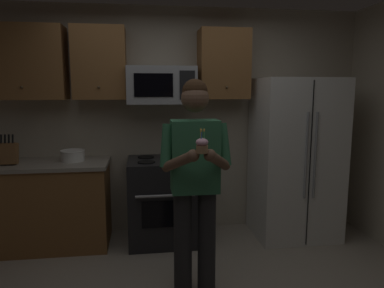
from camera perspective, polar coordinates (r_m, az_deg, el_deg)
name	(u,v)px	position (r m, az deg, el deg)	size (l,w,h in m)	color
wall_back	(173,121)	(4.27, -3.01, 3.61)	(4.40, 0.10, 2.60)	#B7AD99
oven_range	(163,200)	(4.04, -4.57, -8.87)	(0.76, 0.70, 0.93)	black
microwave	(161,85)	(3.97, -4.90, 9.27)	(0.74, 0.41, 0.40)	#9EA0A5
refrigerator	(295,158)	(4.24, 16.06, -2.21)	(0.90, 0.75, 1.80)	white
cabinet_row_upper	(107,63)	(4.04, -13.35, 12.33)	(2.78, 0.36, 0.76)	brown
counter_left	(41,205)	(4.19, -22.83, -8.87)	(1.44, 0.66, 0.92)	brown
knife_block	(9,153)	(4.10, -27.08, -1.32)	(0.16, 0.15, 0.32)	brown
bowl_large_white	(73,155)	(4.03, -18.41, -1.70)	(0.26, 0.26, 0.12)	white
person	(195,176)	(2.89, 0.49, -5.02)	(0.60, 0.48, 1.76)	#262628
cupcake	(202,145)	(2.51, 1.60, -0.20)	(0.09, 0.09, 0.17)	#A87F56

